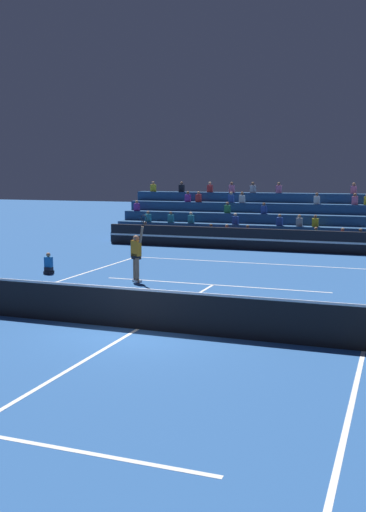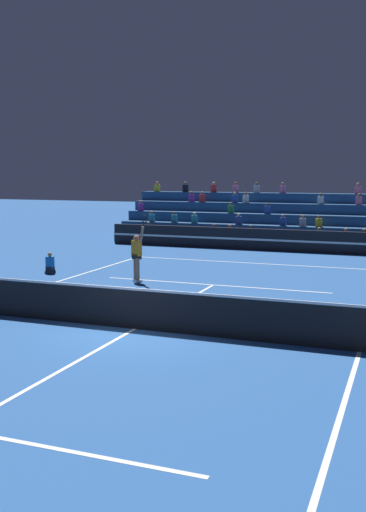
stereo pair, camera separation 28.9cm
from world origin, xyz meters
name	(u,v)px [view 1 (the left image)]	position (x,y,z in m)	size (l,w,h in m)	color
ground_plane	(138,329)	(0.00, 0.00, 0.00)	(120.00, 120.00, 0.00)	#285699
court_lines	(138,329)	(0.00, 0.00, 0.00)	(11.10, 23.90, 0.01)	white
tennis_net	(138,308)	(0.00, 0.00, 0.54)	(12.00, 0.10, 1.10)	black
sponsor_banner_wall	(271,240)	(0.00, 16.35, 0.55)	(18.00, 0.26, 1.10)	black
bleacher_stand	(286,225)	(0.01, 20.15, 1.02)	(19.00, 4.75, 3.38)	navy
ball_kid_courtside	(49,266)	(-6.74, 6.41, 0.33)	(0.30, 0.36, 0.84)	black
tennis_player	(136,255)	(-2.76, 5.98, 0.99)	(0.83, 0.51, 2.50)	#9E7051
tennis_ball	(141,315)	(-0.47, 1.26, 0.03)	(0.07, 0.07, 0.07)	#C6DB33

